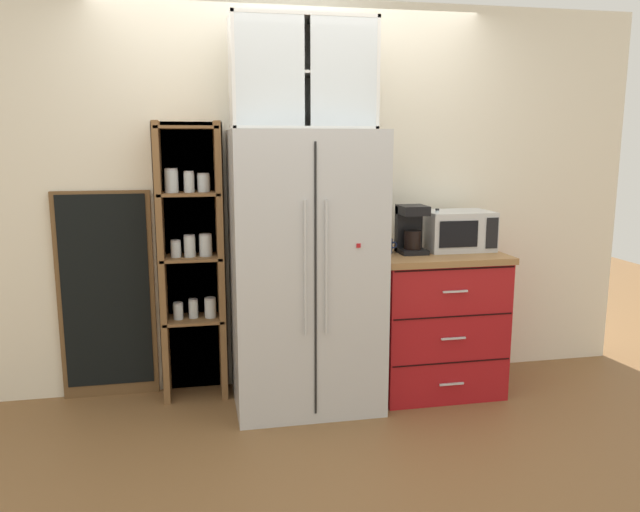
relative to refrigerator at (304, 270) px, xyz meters
The scene contains 11 objects.
ground_plane 0.86m from the refrigerator, 90.00° to the left, with size 10.55×10.55×0.00m, color brown.
wall_back_cream 0.58m from the refrigerator, 90.00° to the left, with size 4.86×0.10×2.55m, color silver.
refrigerator is the anchor object (origin of this frame).
pantry_shelf_column 0.75m from the refrigerator, 157.63° to the left, with size 0.44×0.30×1.77m.
counter_cabinet 0.97m from the refrigerator, ahead, with size 0.83×0.67×0.94m.
microwave 1.07m from the refrigerator, ahead, with size 0.44×0.33×0.26m.
coffee_maker 0.75m from the refrigerator, ahead, with size 0.17×0.20×0.31m.
mug_navy 0.56m from the refrigerator, ahead, with size 0.12×0.09×0.09m.
bottle_clear 0.91m from the refrigerator, ahead, with size 0.06×0.06×0.28m.
upper_cabinet 1.18m from the refrigerator, 90.00° to the left, with size 0.86×0.32×0.65m.
chalkboard_menu 1.29m from the refrigerator, 164.73° to the left, with size 0.60×0.04×1.35m.
Camera 1 is at (-0.66, -3.74, 1.64)m, focal length 34.81 mm.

